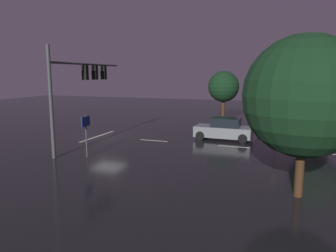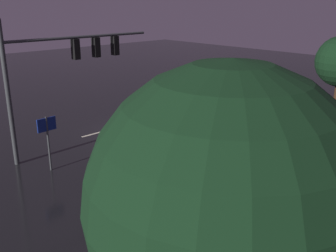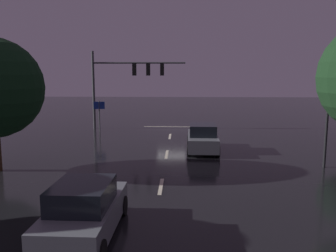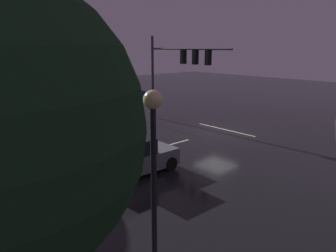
{
  "view_description": "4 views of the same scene",
  "coord_description": "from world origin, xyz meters",
  "px_view_note": "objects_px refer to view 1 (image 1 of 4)",
  "views": [
    {
      "loc": [
        21.79,
        13.05,
        4.98
      ],
      "look_at": [
        -1.17,
        4.72,
        0.98
      ],
      "focal_mm": 33.94,
      "sensor_mm": 36.0,
      "label": 1
    },
    {
      "loc": [
        12.96,
        17.43,
        7.37
      ],
      "look_at": [
        0.85,
        4.5,
        1.59
      ],
      "focal_mm": 41.14,
      "sensor_mm": 36.0,
      "label": 2
    },
    {
      "loc": [
        -0.86,
        30.66,
        4.86
      ],
      "look_at": [
        0.06,
        6.19,
        1.14
      ],
      "focal_mm": 37.86,
      "sensor_mm": 36.0,
      "label": 3
    },
    {
      "loc": [
        -13.69,
        17.09,
        5.81
      ],
      "look_at": [
        -0.42,
        5.05,
        1.35
      ],
      "focal_mm": 34.13,
      "sensor_mm": 36.0,
      "label": 4
    }
  ],
  "objects_px": {
    "car_approaching": "(224,129)",
    "tree_right_near": "(305,96)",
    "tree_left_far": "(322,78)",
    "route_sign": "(86,127)",
    "tree_left_near": "(224,87)",
    "street_lamp_left_kerb": "(278,92)",
    "traffic_signal_assembly": "(79,81)"
  },
  "relations": [
    {
      "from": "street_lamp_left_kerb",
      "to": "tree_left_far",
      "type": "distance_m",
      "value": 3.72
    },
    {
      "from": "street_lamp_left_kerb",
      "to": "route_sign",
      "type": "bearing_deg",
      "value": -36.85
    },
    {
      "from": "car_approaching",
      "to": "tree_right_near",
      "type": "xyz_separation_m",
      "value": [
        10.45,
        4.93,
        3.32
      ]
    },
    {
      "from": "traffic_signal_assembly",
      "to": "route_sign",
      "type": "relative_size",
      "value": 3.15
    },
    {
      "from": "car_approaching",
      "to": "street_lamp_left_kerb",
      "type": "bearing_deg",
      "value": 148.57
    },
    {
      "from": "car_approaching",
      "to": "route_sign",
      "type": "distance_m",
      "value": 10.65
    },
    {
      "from": "tree_left_near",
      "to": "tree_right_near",
      "type": "bearing_deg",
      "value": 18.58
    },
    {
      "from": "car_approaching",
      "to": "street_lamp_left_kerb",
      "type": "relative_size",
      "value": 0.9
    },
    {
      "from": "street_lamp_left_kerb",
      "to": "route_sign",
      "type": "relative_size",
      "value": 1.92
    },
    {
      "from": "route_sign",
      "to": "tree_right_near",
      "type": "xyz_separation_m",
      "value": [
        2.38,
        11.81,
        2.28
      ]
    },
    {
      "from": "car_approaching",
      "to": "street_lamp_left_kerb",
      "type": "height_order",
      "value": "street_lamp_left_kerb"
    },
    {
      "from": "street_lamp_left_kerb",
      "to": "tree_left_far",
      "type": "height_order",
      "value": "tree_left_far"
    },
    {
      "from": "street_lamp_left_kerb",
      "to": "tree_left_near",
      "type": "relative_size",
      "value": 0.92
    },
    {
      "from": "traffic_signal_assembly",
      "to": "route_sign",
      "type": "xyz_separation_m",
      "value": [
        2.05,
        1.76,
        -2.72
      ]
    },
    {
      "from": "tree_right_near",
      "to": "tree_left_far",
      "type": "xyz_separation_m",
      "value": [
        -16.95,
        2.25,
        0.54
      ]
    },
    {
      "from": "car_approaching",
      "to": "tree_left_far",
      "type": "bearing_deg",
      "value": 132.19
    },
    {
      "from": "route_sign",
      "to": "tree_left_far",
      "type": "xyz_separation_m",
      "value": [
        -14.57,
        14.06,
        2.82
      ]
    },
    {
      "from": "tree_left_far",
      "to": "route_sign",
      "type": "bearing_deg",
      "value": -43.97
    },
    {
      "from": "street_lamp_left_kerb",
      "to": "tree_left_near",
      "type": "bearing_deg",
      "value": -123.22
    },
    {
      "from": "car_approaching",
      "to": "tree_left_near",
      "type": "height_order",
      "value": "tree_left_near"
    },
    {
      "from": "route_sign",
      "to": "tree_left_near",
      "type": "relative_size",
      "value": 0.48
    },
    {
      "from": "traffic_signal_assembly",
      "to": "tree_left_far",
      "type": "xyz_separation_m",
      "value": [
        -12.52,
        15.82,
        0.1
      ]
    },
    {
      "from": "tree_left_near",
      "to": "tree_left_far",
      "type": "distance_m",
      "value": 9.6
    },
    {
      "from": "traffic_signal_assembly",
      "to": "street_lamp_left_kerb",
      "type": "distance_m",
      "value": 17.3
    },
    {
      "from": "route_sign",
      "to": "traffic_signal_assembly",
      "type": "bearing_deg",
      "value": -139.24
    },
    {
      "from": "street_lamp_left_kerb",
      "to": "tree_left_near",
      "type": "xyz_separation_m",
      "value": [
        -3.62,
        -5.53,
        0.24
      ]
    },
    {
      "from": "tree_right_near",
      "to": "tree_left_far",
      "type": "distance_m",
      "value": 17.11
    },
    {
      "from": "traffic_signal_assembly",
      "to": "car_approaching",
      "type": "height_order",
      "value": "traffic_signal_assembly"
    },
    {
      "from": "street_lamp_left_kerb",
      "to": "tree_right_near",
      "type": "xyz_separation_m",
      "value": [
        16.5,
        1.23,
        0.68
      ]
    },
    {
      "from": "car_approaching",
      "to": "route_sign",
      "type": "xyz_separation_m",
      "value": [
        8.06,
        -6.88,
        1.04
      ]
    },
    {
      "from": "route_sign",
      "to": "tree_left_near",
      "type": "xyz_separation_m",
      "value": [
        -17.74,
        5.04,
        1.84
      ]
    },
    {
      "from": "car_approaching",
      "to": "tree_right_near",
      "type": "relative_size",
      "value": 0.67
    }
  ]
}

